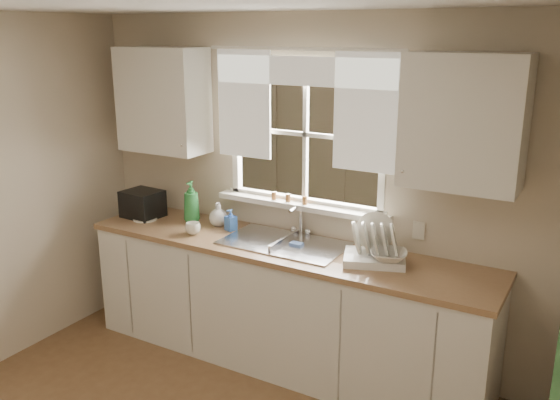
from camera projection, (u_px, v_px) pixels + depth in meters
The scene contains 18 objects.
room_walls at pixel (88, 295), 2.64m from camera, with size 3.62×4.02×2.50m.
window at pixel (304, 157), 4.29m from camera, with size 1.38×0.16×1.06m.
curtains at pixel (301, 95), 4.12m from camera, with size 1.50×0.03×0.81m.
base_cabinets at pixel (282, 306), 4.31m from camera, with size 3.00×0.62×0.87m, color silver.
countertop at pixel (282, 248), 4.18m from camera, with size 3.04×0.65×0.04m, color #916C48.
upper_cabinet_left at pixel (163, 100), 4.59m from camera, with size 0.70×0.33×0.80m, color silver.
upper_cabinet_right at pixel (464, 122), 3.49m from camera, with size 0.70×0.33×0.80m, color silver.
wall_outlet at pixel (419, 231), 3.96m from camera, with size 0.08×0.01×0.12m, color beige.
sill_jars at pixel (289, 198), 4.37m from camera, with size 0.30×0.04×0.06m.
sink at pixel (284, 253), 4.23m from camera, with size 0.88×0.52×0.40m.
dish_rack at pixel (375, 249), 3.86m from camera, with size 0.47×0.41×0.30m.
bowl at pixel (389, 255), 3.77m from camera, with size 0.24×0.24×0.06m, color silver.
soap_bottle_a at pixel (191, 202), 4.65m from camera, with size 0.13×0.13×0.33m, color #2D8A3F.
soap_bottle_b at pixel (231, 220), 4.47m from camera, with size 0.07×0.07×0.16m, color blue.
soap_bottle_c at pixel (218, 214), 4.58m from camera, with size 0.14×0.14×0.18m, color #BFB89D.
saucer at pixel (145, 219), 4.74m from camera, with size 0.19×0.19×0.01m, color white.
cup at pixel (193, 229), 4.39m from camera, with size 0.11×0.11×0.09m, color silver.
black_appliance at pixel (143, 204), 4.80m from camera, with size 0.29×0.25×0.22m, color black.
Camera 1 is at (1.95, -1.73, 2.37)m, focal length 38.00 mm.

